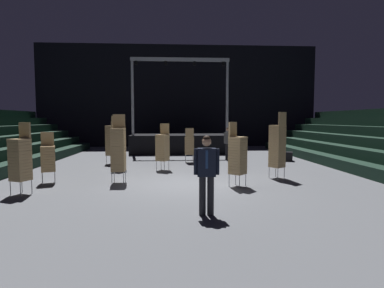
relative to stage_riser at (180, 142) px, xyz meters
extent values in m
cube|color=#515459|center=(0.00, -10.30, -0.71)|extent=(22.00, 30.00, 0.10)
cube|color=black|center=(0.00, 4.70, 3.34)|extent=(22.00, 0.30, 8.00)
cube|color=black|center=(6.88, -9.30, -0.44)|extent=(0.75, 24.00, 0.45)
cube|color=black|center=(0.00, 0.03, -0.08)|extent=(6.19, 3.58, 1.17)
cylinder|color=#9EA0A8|center=(-2.84, -1.51, 2.77)|extent=(0.16, 0.16, 4.53)
cylinder|color=#9EA0A8|center=(2.84, -1.51, 2.77)|extent=(0.16, 0.16, 4.53)
cube|color=#9EA0A8|center=(0.00, -1.51, 5.04)|extent=(5.89, 0.20, 0.20)
cylinder|color=black|center=(-2.59, -1.51, 4.82)|extent=(0.18, 0.18, 0.22)
cylinder|color=black|center=(-0.86, -1.51, 4.82)|extent=(0.18, 0.18, 0.22)
cylinder|color=black|center=(0.86, -1.51, 4.82)|extent=(0.18, 0.18, 0.22)
cylinder|color=black|center=(2.59, -1.51, 4.82)|extent=(0.18, 0.18, 0.22)
cylinder|color=black|center=(0.37, -13.79, -0.22)|extent=(0.15, 0.15, 0.88)
cylinder|color=black|center=(0.19, -13.77, -0.22)|extent=(0.15, 0.15, 0.88)
cube|color=silver|center=(0.28, -13.84, 0.53)|extent=(0.19, 0.11, 0.62)
cube|color=black|center=(0.28, -13.78, 0.53)|extent=(0.41, 0.26, 0.62)
cube|color=navy|center=(0.28, -13.89, 0.60)|extent=(0.06, 0.02, 0.40)
cylinder|color=black|center=(0.52, -13.80, 0.54)|extent=(0.10, 0.10, 0.57)
cylinder|color=black|center=(0.05, -13.76, 0.54)|extent=(0.10, 0.10, 0.57)
sphere|color=tan|center=(0.28, -13.78, 0.98)|extent=(0.20, 0.20, 0.20)
sphere|color=black|center=(0.28, -13.78, 1.04)|extent=(0.17, 0.17, 0.17)
cylinder|color=#B2B5BA|center=(0.17, -4.85, -0.46)|extent=(0.02, 0.02, 0.40)
cylinder|color=#B2B5BA|center=(0.55, -4.85, -0.46)|extent=(0.02, 0.02, 0.40)
cylinder|color=#B2B5BA|center=(0.17, -5.23, -0.46)|extent=(0.02, 0.02, 0.40)
cylinder|color=#B2B5BA|center=(0.55, -5.23, -0.46)|extent=(0.02, 0.02, 0.40)
cube|color=#A38456|center=(0.36, -5.04, -0.22)|extent=(0.44, 0.44, 0.08)
cube|color=#A38456|center=(0.36, -5.04, -0.13)|extent=(0.44, 0.44, 0.08)
cube|color=#A38456|center=(0.36, -5.04, -0.05)|extent=(0.44, 0.44, 0.08)
cube|color=#A38456|center=(0.36, -5.04, 0.04)|extent=(0.44, 0.44, 0.08)
cube|color=#A38456|center=(0.36, -5.04, 0.12)|extent=(0.44, 0.44, 0.08)
cube|color=#A38456|center=(0.36, -5.04, 0.21)|extent=(0.44, 0.44, 0.08)
cube|color=#A38456|center=(0.36, -5.04, 0.29)|extent=(0.44, 0.44, 0.08)
cube|color=#A38456|center=(0.36, -5.04, 0.38)|extent=(0.44, 0.44, 0.08)
cube|color=#A38456|center=(0.36, -5.04, 0.46)|extent=(0.44, 0.44, 0.08)
cube|color=#A38456|center=(0.36, -5.04, 0.55)|extent=(0.44, 0.44, 0.08)
cube|color=#A38456|center=(0.36, -5.23, 0.82)|extent=(0.41, 0.05, 0.46)
cylinder|color=#B2B5BA|center=(-2.09, -10.21, -0.46)|extent=(0.02, 0.02, 0.40)
cylinder|color=#B2B5BA|center=(-2.47, -10.20, -0.46)|extent=(0.02, 0.02, 0.40)
cylinder|color=#B2B5BA|center=(-2.08, -9.83, -0.46)|extent=(0.02, 0.02, 0.40)
cylinder|color=#B2B5BA|center=(-2.46, -9.82, -0.46)|extent=(0.02, 0.02, 0.40)
cube|color=#A38456|center=(-2.28, -10.01, -0.22)|extent=(0.45, 0.45, 0.08)
cube|color=#A38456|center=(-2.28, -10.01, -0.13)|extent=(0.45, 0.45, 0.08)
cube|color=#A38456|center=(-2.28, -10.01, -0.05)|extent=(0.45, 0.45, 0.08)
cube|color=#A38456|center=(-2.28, -10.01, 0.04)|extent=(0.45, 0.45, 0.08)
cube|color=#A38456|center=(-2.28, -10.01, 0.12)|extent=(0.45, 0.45, 0.08)
cube|color=#A38456|center=(-2.28, -10.01, 0.21)|extent=(0.45, 0.45, 0.08)
cube|color=#A38456|center=(-2.28, -10.01, 0.29)|extent=(0.45, 0.45, 0.08)
cube|color=#A38456|center=(-2.28, -10.01, 0.38)|extent=(0.45, 0.45, 0.08)
cube|color=#A38456|center=(-2.28, -10.01, 0.46)|extent=(0.45, 0.45, 0.08)
cube|color=#A38456|center=(-2.28, -10.01, 0.55)|extent=(0.45, 0.45, 0.08)
cube|color=#A38456|center=(-2.28, -10.01, 0.63)|extent=(0.45, 0.45, 0.08)
cube|color=#A38456|center=(-2.28, -10.01, 0.72)|extent=(0.45, 0.45, 0.08)
cube|color=#A38456|center=(-2.28, -10.01, 0.80)|extent=(0.45, 0.45, 0.08)
cube|color=#A38456|center=(-2.28, -10.01, 0.89)|extent=(0.45, 0.45, 0.08)
cube|color=#A38456|center=(-2.28, -10.01, 0.97)|extent=(0.45, 0.45, 0.08)
cube|color=#A38456|center=(-2.28, -10.01, 1.06)|extent=(0.45, 0.45, 0.08)
cube|color=#A38456|center=(-2.28, -10.01, 1.14)|extent=(0.45, 0.45, 0.08)
cube|color=#A38456|center=(-2.27, -9.82, 1.41)|extent=(0.41, 0.06, 0.46)
cylinder|color=#B2B5BA|center=(1.86, -10.81, -0.46)|extent=(0.02, 0.02, 0.40)
cylinder|color=#B2B5BA|center=(1.60, -11.08, -0.46)|extent=(0.02, 0.02, 0.40)
cylinder|color=#B2B5BA|center=(1.59, -10.55, -0.46)|extent=(0.02, 0.02, 0.40)
cylinder|color=#B2B5BA|center=(1.32, -10.82, -0.46)|extent=(0.02, 0.02, 0.40)
cube|color=#A38456|center=(1.59, -10.81, -0.22)|extent=(0.62, 0.62, 0.08)
cube|color=#A38456|center=(1.59, -10.81, -0.13)|extent=(0.62, 0.62, 0.08)
cube|color=#A38456|center=(1.59, -10.81, -0.05)|extent=(0.62, 0.62, 0.08)
cube|color=#A38456|center=(1.59, -10.81, 0.04)|extent=(0.62, 0.62, 0.08)
cube|color=#A38456|center=(1.59, -10.81, 0.12)|extent=(0.62, 0.62, 0.08)
cube|color=#A38456|center=(1.59, -10.81, 0.21)|extent=(0.62, 0.62, 0.08)
cube|color=#A38456|center=(1.59, -10.81, 0.29)|extent=(0.62, 0.62, 0.08)
cube|color=#A38456|center=(1.59, -10.81, 0.38)|extent=(0.62, 0.62, 0.08)
cube|color=#A38456|center=(1.59, -10.81, 0.46)|extent=(0.62, 0.62, 0.08)
cube|color=#A38456|center=(1.59, -10.81, 0.55)|extent=(0.62, 0.62, 0.08)
cube|color=#A38456|center=(1.59, -10.81, 0.63)|extent=(0.62, 0.62, 0.08)
cube|color=#A38456|center=(1.59, -10.81, 0.72)|extent=(0.62, 0.62, 0.08)
cube|color=#A38456|center=(1.59, -10.81, 0.80)|extent=(0.62, 0.62, 0.08)
cube|color=#A38456|center=(1.59, -10.81, 0.89)|extent=(0.62, 0.62, 0.08)
cube|color=#A38456|center=(1.45, -10.68, 1.16)|extent=(0.32, 0.33, 0.46)
cylinder|color=#B2B5BA|center=(-3.65, -5.33, -0.46)|extent=(0.02, 0.02, 0.40)
cylinder|color=#B2B5BA|center=(-3.46, -5.01, -0.46)|extent=(0.02, 0.02, 0.40)
cylinder|color=#B2B5BA|center=(-3.32, -5.53, -0.46)|extent=(0.02, 0.02, 0.40)
cylinder|color=#B2B5BA|center=(-3.13, -5.20, -0.46)|extent=(0.02, 0.02, 0.40)
cube|color=#A38456|center=(-3.39, -5.27, -0.22)|extent=(0.60, 0.60, 0.08)
cube|color=#A38456|center=(-3.39, -5.27, -0.13)|extent=(0.60, 0.60, 0.08)
cube|color=#A38456|center=(-3.39, -5.27, -0.05)|extent=(0.60, 0.60, 0.08)
cube|color=#A38456|center=(-3.39, -5.27, 0.04)|extent=(0.60, 0.60, 0.08)
cube|color=#A38456|center=(-3.39, -5.27, 0.12)|extent=(0.60, 0.60, 0.08)
cube|color=#A38456|center=(-3.39, -5.27, 0.21)|extent=(0.60, 0.60, 0.08)
cube|color=#A38456|center=(-3.39, -5.27, 0.29)|extent=(0.60, 0.60, 0.08)
cube|color=#A38456|center=(-3.39, -5.27, 0.38)|extent=(0.60, 0.60, 0.08)
cube|color=#A38456|center=(-3.39, -5.27, 0.46)|extent=(0.60, 0.60, 0.08)
cube|color=#A38456|center=(-3.39, -5.27, 0.55)|extent=(0.60, 0.60, 0.08)
cube|color=#A38456|center=(-3.39, -5.27, 0.63)|extent=(0.60, 0.60, 0.08)
cube|color=#A38456|center=(-3.39, -5.27, 0.72)|extent=(0.60, 0.60, 0.08)
cube|color=#A38456|center=(-3.39, -5.27, 0.80)|extent=(0.60, 0.60, 0.08)
cube|color=#A38456|center=(-3.39, -5.27, 0.89)|extent=(0.60, 0.60, 0.08)
cube|color=#A38456|center=(-3.39, -5.27, 0.97)|extent=(0.60, 0.60, 0.08)
cube|color=#A38456|center=(-3.39, -5.27, 1.06)|extent=(0.60, 0.60, 0.08)
cube|color=#A38456|center=(-3.39, -5.27, 1.14)|extent=(0.60, 0.60, 0.08)
cube|color=#A38456|center=(-3.22, -5.36, 1.41)|extent=(0.25, 0.38, 0.46)
cylinder|color=#B2B5BA|center=(-0.82, -7.65, -0.46)|extent=(0.02, 0.02, 0.40)
cylinder|color=#B2B5BA|center=(-1.15, -7.46, -0.46)|extent=(0.02, 0.02, 0.40)
cylinder|color=#B2B5BA|center=(-0.63, -7.31, -0.46)|extent=(0.02, 0.02, 0.40)
cylinder|color=#B2B5BA|center=(-0.97, -7.13, -0.46)|extent=(0.02, 0.02, 0.40)
cube|color=#A38456|center=(-0.89, -7.39, -0.22)|extent=(0.60, 0.60, 0.08)
cube|color=#A38456|center=(-0.89, -7.39, -0.13)|extent=(0.60, 0.60, 0.08)
cube|color=#A38456|center=(-0.89, -7.39, -0.05)|extent=(0.60, 0.60, 0.08)
cube|color=#A38456|center=(-0.89, -7.39, 0.04)|extent=(0.60, 0.60, 0.08)
cube|color=#A38456|center=(-0.89, -7.39, 0.12)|extent=(0.60, 0.60, 0.08)
cube|color=#A38456|center=(-0.89, -7.39, 0.21)|extent=(0.60, 0.60, 0.08)
cube|color=#A38456|center=(-0.89, -7.39, 0.29)|extent=(0.60, 0.60, 0.08)
cube|color=#A38456|center=(-0.89, -7.39, 0.38)|extent=(0.60, 0.60, 0.08)
cube|color=#A38456|center=(-0.89, -7.39, 0.46)|extent=(0.60, 0.60, 0.08)
cube|color=#A38456|center=(-0.89, -7.39, 0.55)|extent=(0.60, 0.60, 0.08)
cube|color=#A38456|center=(-0.89, -7.39, 0.63)|extent=(0.60, 0.60, 0.08)
cube|color=#A38456|center=(-0.89, -7.39, 0.72)|extent=(0.60, 0.60, 0.08)
cube|color=#A38456|center=(-0.89, -7.39, 0.80)|extent=(0.60, 0.60, 0.08)
cube|color=#A38456|center=(-0.80, -7.22, 1.07)|extent=(0.38, 0.24, 0.46)
cylinder|color=#B2B5BA|center=(-4.67, -11.76, -0.46)|extent=(0.02, 0.02, 0.40)
cylinder|color=#B2B5BA|center=(-5.01, -11.61, -0.46)|extent=(0.02, 0.02, 0.40)
cylinder|color=#B2B5BA|center=(-4.51, -11.42, -0.46)|extent=(0.02, 0.02, 0.40)
cylinder|color=#B2B5BA|center=(-4.86, -11.26, -0.46)|extent=(0.02, 0.02, 0.40)
cube|color=#A38456|center=(-4.76, -11.51, -0.22)|extent=(0.58, 0.58, 0.08)
cube|color=#A38456|center=(-4.76, -11.51, -0.13)|extent=(0.58, 0.58, 0.08)
cube|color=#A38456|center=(-4.76, -11.51, -0.05)|extent=(0.58, 0.58, 0.08)
cube|color=#A38456|center=(-4.76, -11.51, 0.04)|extent=(0.58, 0.58, 0.08)
cube|color=#A38456|center=(-4.76, -11.51, 0.12)|extent=(0.58, 0.58, 0.08)
cube|color=#A38456|center=(-4.76, -11.51, 0.21)|extent=(0.58, 0.58, 0.08)
cube|color=#A38456|center=(-4.76, -11.51, 0.29)|extent=(0.58, 0.58, 0.08)
cube|color=#A38456|center=(-4.76, -11.51, 0.38)|extent=(0.58, 0.58, 0.08)
cube|color=#A38456|center=(-4.76, -11.51, 0.46)|extent=(0.58, 0.58, 0.08)
cube|color=#A38456|center=(-4.76, -11.51, 0.55)|extent=(0.58, 0.58, 0.08)
cube|color=#A38456|center=(-4.76, -11.51, 0.63)|extent=(0.58, 0.58, 0.08)
cube|color=#A38456|center=(-4.76, -11.51, 0.72)|extent=(0.58, 0.58, 0.08)
cube|color=#A38456|center=(-4.76, -11.51, 0.80)|extent=(0.58, 0.58, 0.08)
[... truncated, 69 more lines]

